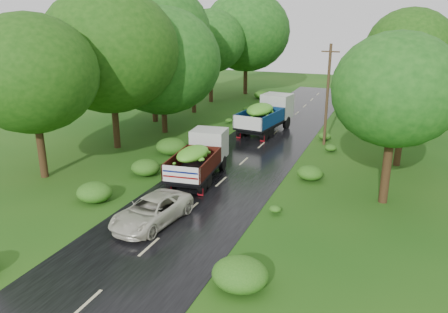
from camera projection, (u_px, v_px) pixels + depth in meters
The scene contains 10 objects.
ground at pixel (149, 247), 17.95m from camera, with size 120.00×120.00×0.00m, color #13460F.
road at pixel (199, 201), 22.38m from camera, with size 6.50×80.00×0.02m, color black.
road_lines at pixel (207, 194), 23.26m from camera, with size 0.12×69.60×0.00m.
truck_near at pixel (200, 155), 25.30m from camera, with size 2.68×6.08×2.48m.
truck_far at pixel (267, 113), 35.48m from camera, with size 3.26×6.96×2.82m.
car at pixel (152, 211), 19.82m from camera, with size 2.04×4.43×1.23m, color beige.
utility_pole at pixel (327, 94), 31.23m from camera, with size 1.28×0.22×7.28m.
trees_left at pixel (175, 46), 38.09m from camera, with size 7.36×36.22×9.62m.
trees_right at pixel (404, 65), 32.96m from camera, with size 4.48×31.13×8.23m.
shrubs at pixel (253, 148), 30.26m from camera, with size 11.90×44.00×0.70m.
Camera 1 is at (8.69, -13.73, 9.04)m, focal length 35.00 mm.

